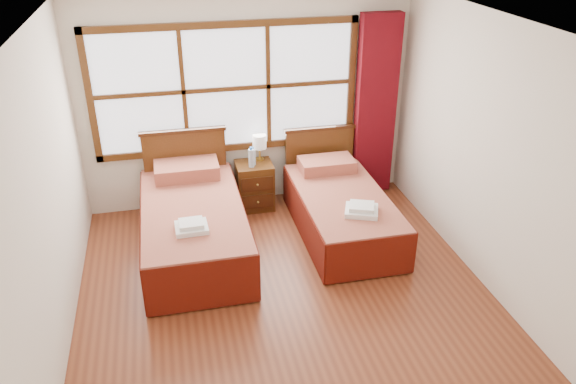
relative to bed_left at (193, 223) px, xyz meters
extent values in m
plane|color=brown|center=(0.80, -1.20, -0.32)|extent=(4.50, 4.50, 0.00)
plane|color=white|center=(0.80, -1.20, 2.28)|extent=(4.50, 4.50, 0.00)
plane|color=silver|center=(0.80, 1.05, 0.98)|extent=(4.00, 0.00, 4.00)
plane|color=silver|center=(-1.20, -1.20, 0.98)|extent=(0.00, 4.50, 4.50)
plane|color=silver|center=(2.80, -1.20, 0.98)|extent=(0.00, 4.50, 4.50)
cube|color=white|center=(0.55, 1.02, 1.18)|extent=(3.00, 0.02, 1.40)
cube|color=#4D2B10|center=(0.55, 1.00, 0.44)|extent=(3.16, 0.06, 0.08)
cube|color=#4D2B10|center=(0.55, 1.00, 1.92)|extent=(3.16, 0.06, 0.08)
cube|color=#4D2B10|center=(-0.99, 1.00, 1.18)|extent=(0.08, 0.06, 1.56)
cube|color=#4D2B10|center=(2.09, 1.00, 1.18)|extent=(0.08, 0.06, 1.56)
cube|color=#4D2B10|center=(0.05, 1.00, 1.18)|extent=(0.05, 0.05, 1.40)
cube|color=#4D2B10|center=(1.05, 1.00, 1.18)|extent=(0.05, 0.05, 1.40)
cube|color=#4D2B10|center=(0.55, 1.00, 1.18)|extent=(3.00, 0.05, 0.05)
cube|color=#640A12|center=(2.40, 0.91, 0.85)|extent=(0.50, 0.16, 2.30)
cube|color=#3C1D0C|center=(0.00, -0.07, -0.17)|extent=(0.95, 1.90, 0.31)
cube|color=maroon|center=(0.00, -0.07, 0.11)|extent=(1.06, 2.10, 0.26)
cube|color=#5E1409|center=(-0.53, -0.07, -0.04)|extent=(0.03, 2.10, 0.53)
cube|color=#5E1409|center=(0.53, -0.07, -0.04)|extent=(0.03, 2.10, 0.53)
cube|color=#5E1409|center=(0.00, -1.11, -0.04)|extent=(1.06, 0.03, 0.53)
cube|color=maroon|center=(0.00, 0.70, 0.33)|extent=(0.74, 0.43, 0.16)
cube|color=#4D2B10|center=(0.00, 0.94, 0.19)|extent=(0.99, 0.06, 1.03)
cube|color=#3C1D0C|center=(0.00, 0.94, 0.72)|extent=(1.03, 0.08, 0.04)
cube|color=#3C1D0C|center=(1.70, -0.07, -0.19)|extent=(0.85, 1.69, 0.28)
cube|color=maroon|center=(1.70, -0.07, 0.07)|extent=(0.95, 1.88, 0.23)
cube|color=#5E1409|center=(1.22, -0.07, -0.07)|extent=(0.03, 1.88, 0.47)
cube|color=#5E1409|center=(2.17, -0.07, -0.07)|extent=(0.03, 1.88, 0.47)
cube|color=#5E1409|center=(1.70, -1.00, -0.07)|extent=(0.95, 0.03, 0.47)
cube|color=maroon|center=(1.70, 0.62, 0.26)|extent=(0.66, 0.39, 0.15)
cube|color=#4D2B10|center=(1.70, 0.94, 0.14)|extent=(0.88, 0.06, 0.92)
cube|color=#3C1D0C|center=(1.70, 0.94, 0.61)|extent=(0.92, 0.08, 0.04)
cube|color=#4D2B10|center=(0.82, 0.80, -0.03)|extent=(0.45, 0.40, 0.59)
cube|color=#3C1D0C|center=(0.82, 0.59, -0.15)|extent=(0.39, 0.02, 0.18)
cube|color=#3C1D0C|center=(0.82, 0.59, 0.09)|extent=(0.39, 0.02, 0.18)
sphere|color=#AE933B|center=(0.82, 0.58, -0.15)|extent=(0.03, 0.03, 0.03)
sphere|color=#AE933B|center=(0.82, 0.58, 0.09)|extent=(0.03, 0.03, 0.03)
cube|color=white|center=(-0.04, -0.55, 0.27)|extent=(0.32, 0.28, 0.05)
cube|color=white|center=(-0.04, -0.55, 0.32)|extent=(0.24, 0.21, 0.04)
cube|color=white|center=(1.75, -0.51, 0.21)|extent=(0.43, 0.41, 0.05)
cube|color=white|center=(1.75, -0.51, 0.26)|extent=(0.32, 0.30, 0.05)
cylinder|color=gold|center=(0.91, 0.91, 0.28)|extent=(0.10, 0.10, 0.02)
cylinder|color=gold|center=(0.91, 0.91, 0.36)|extent=(0.02, 0.02, 0.14)
cylinder|color=white|center=(0.91, 0.91, 0.52)|extent=(0.17, 0.17, 0.17)
cylinder|color=#A9C4DA|center=(0.78, 0.73, 0.38)|extent=(0.07, 0.07, 0.23)
cylinder|color=blue|center=(0.78, 0.73, 0.51)|extent=(0.03, 0.03, 0.03)
cylinder|color=#A9C4DA|center=(0.81, 0.78, 0.37)|extent=(0.06, 0.06, 0.20)
cylinder|color=blue|center=(0.81, 0.78, 0.49)|extent=(0.03, 0.03, 0.03)
camera|label=1|loc=(-0.17, -5.40, 3.14)|focal=35.00mm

